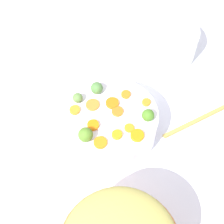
{
  "coord_description": "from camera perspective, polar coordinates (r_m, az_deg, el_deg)",
  "views": [
    {
      "loc": [
        -0.35,
        0.39,
        0.89
      ],
      "look_at": [
        -0.01,
        0.01,
        0.13
      ],
      "focal_mm": 54.38,
      "sensor_mm": 36.0,
      "label": 1
    }
  ],
  "objects": [
    {
      "name": "carrot_slice_8",
      "position": [
        0.87,
        -1.96,
        -5.16
      ],
      "size": [
        0.04,
        0.04,
        0.01
      ],
      "primitive_type": "cylinder",
      "rotation": [
        0.0,
        0.0,
        1.91
      ],
      "color": "orange",
      "rests_on": "serving_bowl_carrots"
    },
    {
      "name": "carrot_slice_1",
      "position": [
        0.9,
        2.92,
        -2.7
      ],
      "size": [
        0.04,
        0.04,
        0.01
      ],
      "primitive_type": "cylinder",
      "rotation": [
        0.0,
        0.0,
        3.93
      ],
      "color": "orange",
      "rests_on": "serving_bowl_carrots"
    },
    {
      "name": "casserole_dish",
      "position": [
        1.18,
        8.81,
        11.62
      ],
      "size": [
        0.22,
        0.22,
        0.11
      ],
      "primitive_type": "cylinder",
      "color": "white",
      "rests_on": "tabletop"
    },
    {
      "name": "brussels_sprout_1",
      "position": [
        0.87,
        -4.47,
        -3.82
      ],
      "size": [
        0.04,
        0.04,
        0.04
      ],
      "primitive_type": "sphere",
      "color": "#538029",
      "rests_on": "serving_bowl_carrots"
    },
    {
      "name": "brussels_sprout_2",
      "position": [
        0.96,
        -2.59,
        4.05
      ],
      "size": [
        0.03,
        0.03,
        0.03
      ],
      "primitive_type": "sphere",
      "color": "#4C7C3D",
      "rests_on": "serving_bowl_carrots"
    },
    {
      "name": "tabletop",
      "position": [
        1.03,
        -0.26,
        -3.14
      ],
      "size": [
        2.4,
        2.4,
        0.02
      ],
      "primitive_type": "cube",
      "color": "white",
      "rests_on": "ground"
    },
    {
      "name": "carrot_slice_3",
      "position": [
        0.9,
        -3.32,
        -2.11
      ],
      "size": [
        0.03,
        0.03,
        0.01
      ],
      "primitive_type": "cylinder",
      "rotation": [
        0.0,
        0.0,
        6.19
      ],
      "color": "orange",
      "rests_on": "serving_bowl_carrots"
    },
    {
      "name": "brussels_sprout_0",
      "position": [
        0.94,
        -5.79,
        2.38
      ],
      "size": [
        0.03,
        0.03,
        0.03
      ],
      "primitive_type": "sphere",
      "color": "#5A823F",
      "rests_on": "serving_bowl_carrots"
    },
    {
      "name": "carrot_slice_7",
      "position": [
        0.93,
        -6.27,
        0.33
      ],
      "size": [
        0.04,
        0.04,
        0.01
      ],
      "primitive_type": "cylinder",
      "rotation": [
        0.0,
        0.0,
        0.92
      ],
      "color": "orange",
      "rests_on": "serving_bowl_carrots"
    },
    {
      "name": "carrot_slice_5",
      "position": [
        0.88,
        0.85,
        -3.82
      ],
      "size": [
        0.03,
        0.03,
        0.01
      ],
      "primitive_type": "cylinder",
      "rotation": [
        0.0,
        0.0,
        2.93
      ],
      "color": "orange",
      "rests_on": "serving_bowl_carrots"
    },
    {
      "name": "carrot_slice_6",
      "position": [
        0.94,
        -3.27,
        1.21
      ],
      "size": [
        0.05,
        0.05,
        0.01
      ],
      "primitive_type": "cylinder",
      "rotation": [
        0.0,
        0.0,
        4.08
      ],
      "color": "orange",
      "rests_on": "serving_bowl_carrots"
    },
    {
      "name": "serving_bowl_carrots",
      "position": [
        0.97,
        -0.0,
        -1.99
      ],
      "size": [
        0.26,
        0.26,
        0.1
      ],
      "primitive_type": "cylinder",
      "color": "white",
      "rests_on": "tabletop"
    },
    {
      "name": "carrot_slice_9",
      "position": [
        0.93,
        0.93,
        0.1
      ],
      "size": [
        0.05,
        0.05,
        0.01
      ],
      "primitive_type": "cylinder",
      "rotation": [
        0.0,
        0.0,
        0.68
      ],
      "color": "orange",
      "rests_on": "serving_bowl_carrots"
    },
    {
      "name": "carrot_slice_4",
      "position": [
        0.95,
        5.79,
        1.63
      ],
      "size": [
        0.03,
        0.03,
        0.01
      ],
      "primitive_type": "cylinder",
      "rotation": [
        0.0,
        0.0,
        4.83
      ],
      "color": "orange",
      "rests_on": "serving_bowl_carrots"
    },
    {
      "name": "carrot_slice_0",
      "position": [
        0.94,
        0.05,
        1.52
      ],
      "size": [
        0.05,
        0.05,
        0.01
      ],
      "primitive_type": "cylinder",
      "rotation": [
        0.0,
        0.0,
        3.68
      ],
      "color": "orange",
      "rests_on": "serving_bowl_carrots"
    },
    {
      "name": "carrot_slice_10",
      "position": [
        0.96,
        2.13,
        3.12
      ],
      "size": [
        0.03,
        0.03,
        0.01
      ],
      "primitive_type": "cylinder",
      "rotation": [
        0.0,
        0.0,
        4.42
      ],
      "color": "orange",
      "rests_on": "serving_bowl_carrots"
    },
    {
      "name": "brussels_sprout_3",
      "position": [
        0.91,
        6.08,
        -0.54
      ],
      "size": [
        0.03,
        0.03,
        0.03
      ],
      "primitive_type": "sphere",
      "color": "#487E25",
      "rests_on": "serving_bowl_carrots"
    },
    {
      "name": "carrot_slice_2",
      "position": [
        0.89,
        4.26,
        -3.95
      ],
      "size": [
        0.04,
        0.04,
        0.01
      ],
      "primitive_type": "cylinder",
      "rotation": [
        0.0,
        0.0,
        1.26
      ],
      "color": "orange",
      "rests_on": "serving_bowl_carrots"
    }
  ]
}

